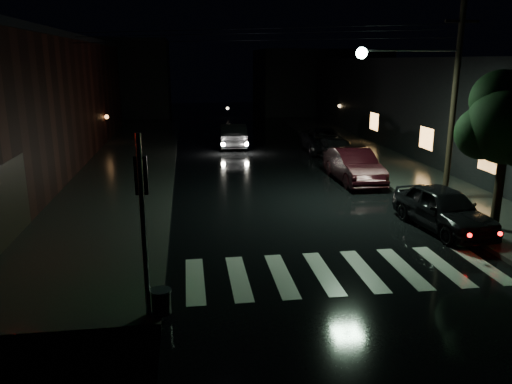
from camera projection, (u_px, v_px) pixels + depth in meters
name	position (u px, v px, depth m)	size (l,w,h in m)	color
ground	(241.00, 286.00, 13.30)	(120.00, 120.00, 0.00)	black
sidewalk_left	(116.00, 174.00, 26.02)	(6.00, 44.00, 0.15)	#282826
sidewalk_right	(390.00, 166.00, 28.02)	(4.00, 44.00, 0.15)	#282826
building_right	(473.00, 106.00, 32.04)	(10.00, 40.00, 6.00)	black
building_far_left	(104.00, 78.00, 54.03)	(14.00, 10.00, 8.00)	black
building_far_right	(319.00, 81.00, 57.36)	(14.00, 10.00, 7.00)	black
crosswalk	(343.00, 272.00, 14.18)	(9.00, 3.00, 0.01)	beige
signal_pole_corner	(153.00, 257.00, 11.22)	(0.68, 0.61, 4.20)	slate
street_tree	(505.00, 125.00, 16.58)	(3.10, 2.90, 5.40)	black
utility_pole	(439.00, 92.00, 20.01)	(4.92, 0.44, 8.00)	black
parked_car_a	(443.00, 208.00, 17.59)	(1.82, 4.52, 1.54)	black
parked_car_b	(354.00, 166.00, 24.48)	(1.73, 4.95, 1.63)	black
parked_car_c	(336.00, 149.00, 29.98)	(1.79, 4.41, 1.28)	black
parked_car_d	(324.00, 141.00, 32.51)	(2.49, 5.39, 1.50)	black
oncoming_car	(233.00, 135.00, 34.50)	(1.75, 5.01, 1.65)	black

